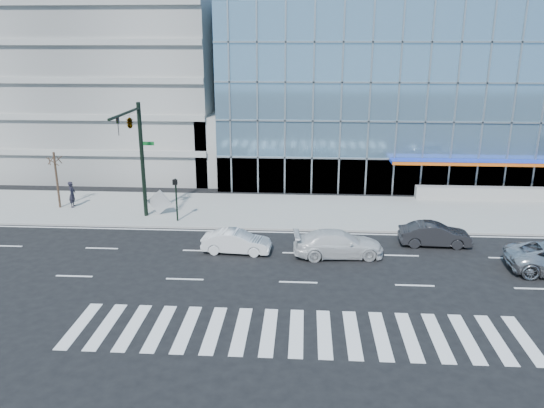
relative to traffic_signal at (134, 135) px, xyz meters
The scene contains 13 objects.
ground 13.41m from the traffic_signal, 22.56° to the right, with size 160.00×160.00×0.00m, color black.
sidewalk 13.03m from the traffic_signal, 17.33° to the left, with size 120.00×8.00×0.15m, color gray.
theatre_building 32.95m from the traffic_signal, 40.61° to the left, with size 42.00×26.00×15.00m, color #6D97B6.
parking_garage 23.56m from the traffic_signal, 112.79° to the left, with size 24.00×24.00×20.00m, color gray.
ramp_block 14.68m from the traffic_signal, 69.59° to the left, with size 6.00×8.00×6.00m, color gray.
traffic_signal is the anchor object (origin of this frame).
ped_signal_post 4.75m from the traffic_signal, ahead, with size 0.30×0.33×3.00m.
street_tree_near 7.96m from the traffic_signal, 157.29° to the left, with size 1.10×1.10×4.23m.
white_suv 15.12m from the traffic_signal, 20.05° to the right, with size 2.13×5.23×1.52m, color silver.
white_sedan 10.23m from the traffic_signal, 32.72° to the right, with size 1.41×4.05×1.34m, color silver.
dark_sedan 20.21m from the traffic_signal, ahead, with size 1.50×4.29×1.41m, color black.
pedestrian 8.48m from the traffic_signal, 152.74° to the left, with size 0.71×0.47×1.96m, color black.
tilted_panel 5.47m from the traffic_signal, 62.11° to the left, with size 1.30×0.06×1.30m, color #A5A5A5.
Camera 1 is at (0.22, -29.25, 12.02)m, focal length 35.00 mm.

